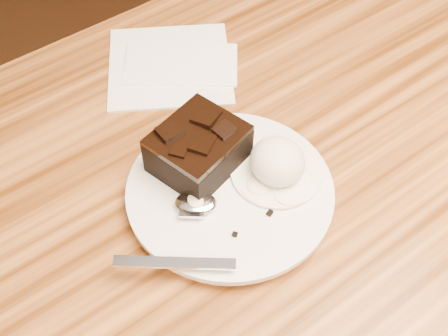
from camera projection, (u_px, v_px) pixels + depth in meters
plate at (230, 194)px, 0.60m from camera, size 0.21×0.21×0.02m
brownie at (198, 151)px, 0.60m from camera, size 0.10×0.09×0.04m
ice_cream_scoop at (277, 161)px, 0.59m from camera, size 0.05×0.06×0.05m
melt_puddle at (276, 172)px, 0.61m from camera, size 0.09×0.09×0.00m
spoon at (196, 204)px, 0.58m from camera, size 0.15×0.13×0.01m
napkin at (170, 64)px, 0.73m from camera, size 0.20×0.20×0.01m
crumb_a at (270, 213)px, 0.57m from camera, size 0.01×0.01×0.00m
crumb_b at (235, 234)px, 0.56m from camera, size 0.01×0.01×0.00m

